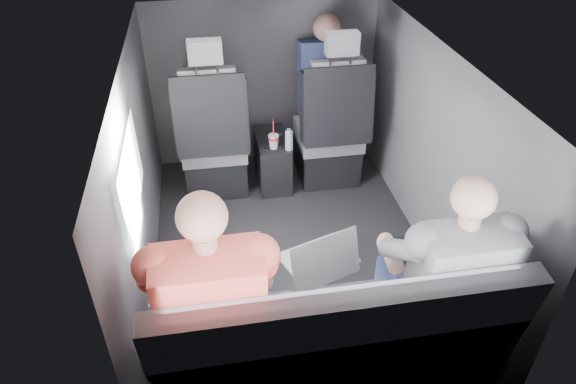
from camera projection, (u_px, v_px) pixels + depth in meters
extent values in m
plane|color=black|center=(292.00, 252.00, 3.48)|extent=(2.60, 2.60, 0.00)
plane|color=#B2B2AD|center=(293.00, 60.00, 2.70)|extent=(2.60, 2.60, 0.00)
cube|color=#56565B|center=(139.00, 182.00, 2.96)|extent=(0.02, 2.60, 1.35)
cube|color=#56565B|center=(433.00, 155.00, 3.21)|extent=(0.02, 2.60, 1.35)
cube|color=#56565B|center=(264.00, 83.00, 4.13)|extent=(1.80, 0.02, 1.35)
cube|color=#56565B|center=(349.00, 341.00, 2.04)|extent=(1.80, 0.02, 1.35)
cube|color=white|center=(132.00, 178.00, 2.59)|extent=(0.02, 0.75, 0.42)
cube|color=black|center=(338.00, 97.00, 3.62)|extent=(0.35, 0.11, 0.59)
cube|color=black|center=(216.00, 168.00, 4.07)|extent=(0.46, 0.48, 0.30)
cube|color=slate|center=(214.00, 144.00, 3.92)|extent=(0.48, 0.46, 0.14)
cube|color=slate|center=(211.00, 111.00, 3.55)|extent=(0.38, 0.18, 0.61)
cube|color=black|center=(179.00, 118.00, 3.53)|extent=(0.08, 0.21, 0.53)
cube|color=black|center=(242.00, 113.00, 3.59)|extent=(0.08, 0.21, 0.53)
cube|color=black|center=(211.00, 117.00, 3.50)|extent=(0.50, 0.11, 0.58)
cube|color=slate|center=(205.00, 52.00, 3.26)|extent=(0.22, 0.10, 0.15)
cube|color=black|center=(326.00, 158.00, 4.19)|extent=(0.46, 0.48, 0.30)
cube|color=slate|center=(328.00, 134.00, 4.04)|extent=(0.48, 0.46, 0.14)
cube|color=slate|center=(337.00, 102.00, 3.67)|extent=(0.38, 0.18, 0.61)
cube|color=black|center=(307.00, 108.00, 3.66)|extent=(0.08, 0.21, 0.53)
cube|color=black|center=(366.00, 104.00, 3.72)|extent=(0.08, 0.21, 0.53)
cube|color=black|center=(339.00, 107.00, 3.62)|extent=(0.50, 0.11, 0.58)
cube|color=slate|center=(342.00, 43.00, 3.38)|extent=(0.22, 0.10, 0.15)
cube|color=black|center=(273.00, 160.00, 4.07)|extent=(0.24, 0.48, 0.40)
cylinder|color=black|center=(268.00, 146.00, 3.85)|extent=(0.09, 0.09, 0.01)
cylinder|color=black|center=(282.00, 144.00, 3.86)|extent=(0.09, 0.09, 0.01)
cube|color=slate|center=(328.00, 355.00, 2.52)|extent=(1.60, 0.50, 0.45)
cube|color=slate|center=(346.00, 331.00, 2.08)|extent=(1.60, 0.17, 0.47)
cylinder|color=red|center=(274.00, 138.00, 3.78)|extent=(0.08, 0.08, 0.02)
cylinder|color=white|center=(273.00, 136.00, 3.77)|extent=(0.08, 0.08, 0.01)
cylinder|color=red|center=(273.00, 127.00, 3.73)|extent=(0.01, 0.01, 0.13)
cylinder|color=#B0D5EE|center=(289.00, 141.00, 3.77)|extent=(0.06, 0.06, 0.15)
cylinder|color=#B0D5EE|center=(289.00, 131.00, 3.73)|extent=(0.03, 0.03, 0.02)
cube|color=silver|center=(199.00, 270.00, 2.49)|extent=(0.39, 0.35, 0.02)
cube|color=silver|center=(199.00, 271.00, 2.47)|extent=(0.29, 0.23, 0.00)
cube|color=silver|center=(199.00, 259.00, 2.54)|extent=(0.11, 0.09, 0.00)
cube|color=silver|center=(198.00, 273.00, 2.30)|extent=(0.32, 0.20, 0.23)
cube|color=white|center=(198.00, 273.00, 2.31)|extent=(0.28, 0.17, 0.19)
cube|color=#AEAEB3|center=(318.00, 258.00, 2.56)|extent=(0.41, 0.35, 0.02)
cube|color=silver|center=(319.00, 259.00, 2.54)|extent=(0.32, 0.22, 0.00)
cube|color=#AEAEB3|center=(315.00, 247.00, 2.62)|extent=(0.12, 0.09, 0.00)
cube|color=#AEAEB3|center=(326.00, 260.00, 2.37)|extent=(0.36, 0.18, 0.23)
cube|color=white|center=(326.00, 260.00, 2.37)|extent=(0.31, 0.15, 0.20)
cube|color=black|center=(424.00, 249.00, 2.62)|extent=(0.33, 0.24, 0.02)
cube|color=black|center=(425.00, 249.00, 2.60)|extent=(0.27, 0.14, 0.00)
cube|color=black|center=(419.00, 239.00, 2.67)|extent=(0.10, 0.06, 0.00)
cube|color=black|center=(438.00, 250.00, 2.45)|extent=(0.32, 0.09, 0.21)
cube|color=white|center=(437.00, 249.00, 2.45)|extent=(0.28, 0.07, 0.18)
cube|color=#37383D|center=(189.00, 313.00, 2.36)|extent=(0.16, 0.47, 0.14)
cube|color=#37383D|center=(240.00, 306.00, 2.39)|extent=(0.16, 0.47, 0.14)
cube|color=#37383D|center=(195.00, 316.00, 2.73)|extent=(0.14, 0.14, 0.45)
cube|color=#37383D|center=(239.00, 310.00, 2.76)|extent=(0.14, 0.14, 0.45)
cube|color=#CD5143|center=(212.00, 303.00, 2.07)|extent=(0.43, 0.29, 0.58)
sphere|color=tan|center=(202.00, 217.00, 1.85)|extent=(0.19, 0.19, 0.19)
cylinder|color=tan|center=(164.00, 277.00, 2.32)|extent=(0.12, 0.30, 0.13)
cylinder|color=tan|center=(257.00, 266.00, 2.38)|extent=(0.12, 0.30, 0.13)
cube|color=navy|center=(410.00, 285.00, 2.51)|extent=(0.15, 0.44, 0.13)
cube|color=navy|center=(452.00, 280.00, 2.54)|extent=(0.15, 0.44, 0.13)
cube|color=navy|center=(388.00, 293.00, 2.87)|extent=(0.13, 0.13, 0.45)
cube|color=navy|center=(425.00, 288.00, 2.90)|extent=(0.13, 0.13, 0.45)
cube|color=slate|center=(458.00, 275.00, 2.22)|extent=(0.40, 0.27, 0.54)
sphere|color=tan|center=(474.00, 198.00, 2.02)|extent=(0.18, 0.18, 0.18)
cylinder|color=tan|center=(390.00, 253.00, 2.47)|extent=(0.11, 0.28, 0.12)
cylinder|color=tan|center=(468.00, 244.00, 2.53)|extent=(0.11, 0.28, 0.12)
cube|color=navy|center=(325.00, 78.00, 3.96)|extent=(0.41, 0.26, 0.59)
sphere|color=tan|center=(327.00, 27.00, 3.76)|extent=(0.20, 0.20, 0.20)
cube|color=navy|center=(322.00, 108.00, 4.17)|extent=(0.35, 0.41, 0.12)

